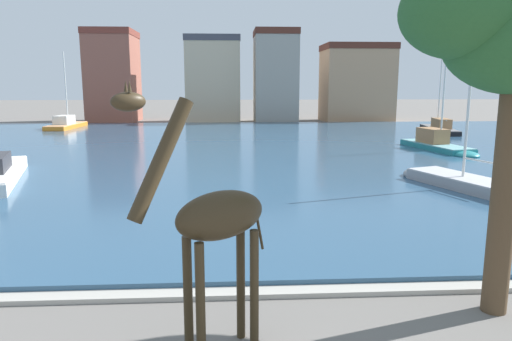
{
  "coord_description": "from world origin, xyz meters",
  "views": [
    {
      "loc": [
        -1.88,
        -4.37,
        4.87
      ],
      "look_at": [
        -1.01,
        10.24,
        2.2
      ],
      "focal_mm": 33.13,
      "sensor_mm": 36.0,
      "label": 1
    }
  ],
  "objects_px": {
    "sailboat_orange": "(68,125)",
    "giraffe_statue": "(214,222)",
    "sailboat_grey": "(459,183)",
    "sailboat_teal": "(439,146)",
    "sailboat_black": "(437,128)"
  },
  "relations": [
    {
      "from": "sailboat_grey",
      "to": "sailboat_teal",
      "type": "relative_size",
      "value": 0.96
    },
    {
      "from": "sailboat_orange",
      "to": "sailboat_teal",
      "type": "bearing_deg",
      "value": -31.31
    },
    {
      "from": "sailboat_black",
      "to": "sailboat_orange",
      "type": "distance_m",
      "value": 38.82
    },
    {
      "from": "sailboat_orange",
      "to": "sailboat_grey",
      "type": "bearing_deg",
      "value": -48.72
    },
    {
      "from": "sailboat_black",
      "to": "sailboat_teal",
      "type": "bearing_deg",
      "value": -113.71
    },
    {
      "from": "sailboat_grey",
      "to": "sailboat_orange",
      "type": "height_order",
      "value": "sailboat_orange"
    },
    {
      "from": "giraffe_statue",
      "to": "sailboat_teal",
      "type": "height_order",
      "value": "sailboat_teal"
    },
    {
      "from": "sailboat_orange",
      "to": "giraffe_statue",
      "type": "bearing_deg",
      "value": -68.99
    },
    {
      "from": "sailboat_grey",
      "to": "sailboat_black",
      "type": "height_order",
      "value": "sailboat_black"
    },
    {
      "from": "giraffe_statue",
      "to": "sailboat_black",
      "type": "xyz_separation_m",
      "value": [
        21.19,
        38.03,
        -1.98
      ]
    },
    {
      "from": "giraffe_statue",
      "to": "sailboat_grey",
      "type": "relative_size",
      "value": 0.66
    },
    {
      "from": "giraffe_statue",
      "to": "sailboat_orange",
      "type": "distance_m",
      "value": 47.7
    },
    {
      "from": "sailboat_teal",
      "to": "giraffe_statue",
      "type": "bearing_deg",
      "value": -121.82
    },
    {
      "from": "sailboat_grey",
      "to": "sailboat_black",
      "type": "distance_m",
      "value": 27.39
    },
    {
      "from": "giraffe_statue",
      "to": "sailboat_grey",
      "type": "height_order",
      "value": "sailboat_grey"
    }
  ]
}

